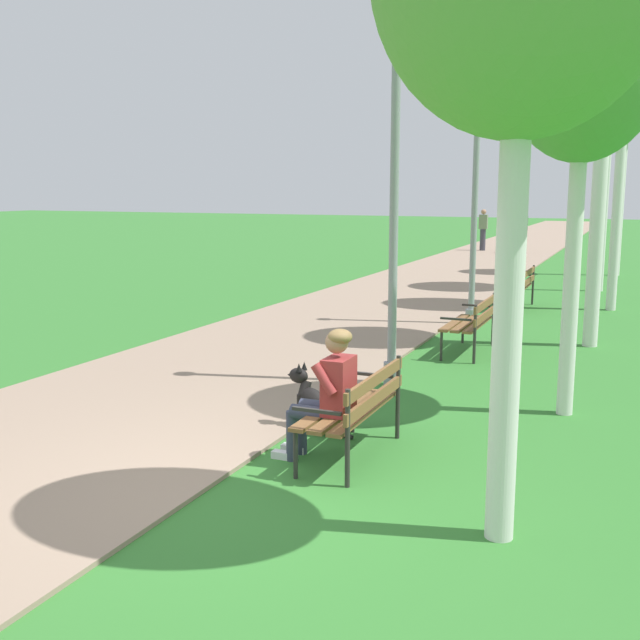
# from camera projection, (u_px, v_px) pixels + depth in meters

# --- Properties ---
(ground_plane) EXTENTS (120.00, 120.00, 0.00)m
(ground_plane) POSITION_uv_depth(u_px,v_px,m) (228.00, 492.00, 6.29)
(ground_plane) COLOR #33752D
(paved_path) EXTENTS (3.99, 60.00, 0.04)m
(paved_path) POSITION_uv_depth(u_px,v_px,m) (498.00, 253.00, 28.83)
(paved_path) COLOR gray
(paved_path) RESTS_ON ground
(park_bench_near) EXTENTS (0.55, 1.50, 0.85)m
(park_bench_near) POSITION_uv_depth(u_px,v_px,m) (356.00, 405.00, 7.01)
(park_bench_near) COLOR brown
(park_bench_near) RESTS_ON ground
(park_bench_mid) EXTENTS (0.55, 1.50, 0.85)m
(park_bench_mid) POSITION_uv_depth(u_px,v_px,m) (473.00, 320.00, 11.49)
(park_bench_mid) COLOR brown
(park_bench_mid) RESTS_ON ground
(park_bench_far) EXTENTS (0.55, 1.50, 0.85)m
(park_bench_far) POSITION_uv_depth(u_px,v_px,m) (519.00, 284.00, 15.75)
(park_bench_far) COLOR brown
(park_bench_far) RESTS_ON ground
(person_seated_on_near_bench) EXTENTS (0.74, 0.49, 1.25)m
(person_seated_on_near_bench) POSITION_uv_depth(u_px,v_px,m) (328.00, 390.00, 6.89)
(person_seated_on_near_bench) COLOR #33384C
(person_seated_on_near_bench) RESTS_ON ground
(dog_black) EXTENTS (0.82, 0.37, 0.71)m
(dog_black) POSITION_uv_depth(u_px,v_px,m) (317.00, 407.00, 7.82)
(dog_black) COLOR black
(dog_black) RESTS_ON ground
(lamp_post_near) EXTENTS (0.24, 0.24, 4.51)m
(lamp_post_near) POSITION_uv_depth(u_px,v_px,m) (394.00, 201.00, 9.31)
(lamp_post_near) COLOR gray
(lamp_post_near) RESTS_ON ground
(lamp_post_mid) EXTENTS (0.24, 0.24, 4.44)m
(lamp_post_mid) POSITION_uv_depth(u_px,v_px,m) (475.00, 198.00, 13.51)
(lamp_post_mid) COLOR gray
(lamp_post_mid) RESTS_ON ground
(birch_tree_second) EXTENTS (1.72, 1.88, 5.07)m
(birch_tree_second) POSITION_uv_depth(u_px,v_px,m) (585.00, 50.00, 7.81)
(birch_tree_second) COLOR silver
(birch_tree_second) RESTS_ON ground
(birch_tree_fourth) EXTENTS (2.10, 1.86, 6.65)m
(birch_tree_fourth) POSITION_uv_depth(u_px,v_px,m) (628.00, 41.00, 14.74)
(birch_tree_fourth) COLOR silver
(birch_tree_fourth) RESTS_ON ground
(birch_tree_fifth) EXTENTS (1.92, 1.99, 6.60)m
(birch_tree_fifth) POSITION_uv_depth(u_px,v_px,m) (614.00, 60.00, 17.59)
(birch_tree_fifth) COLOR silver
(birch_tree_fifth) RESTS_ON ground
(birch_tree_sixth) EXTENTS (1.61, 1.67, 6.52)m
(birch_tree_sixth) POSITION_uv_depth(u_px,v_px,m) (628.00, 90.00, 20.94)
(birch_tree_sixth) COLOR silver
(birch_tree_sixth) RESTS_ON ground
(pedestrian_distant) EXTENTS (0.32, 0.22, 1.65)m
(pedestrian_distant) POSITION_uv_depth(u_px,v_px,m) (523.00, 232.00, 28.63)
(pedestrian_distant) COLOR #383842
(pedestrian_distant) RESTS_ON ground
(pedestrian_further_distant) EXTENTS (0.32, 0.22, 1.65)m
(pedestrian_further_distant) POSITION_uv_depth(u_px,v_px,m) (483.00, 230.00, 29.87)
(pedestrian_further_distant) COLOR #383842
(pedestrian_further_distant) RESTS_ON ground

